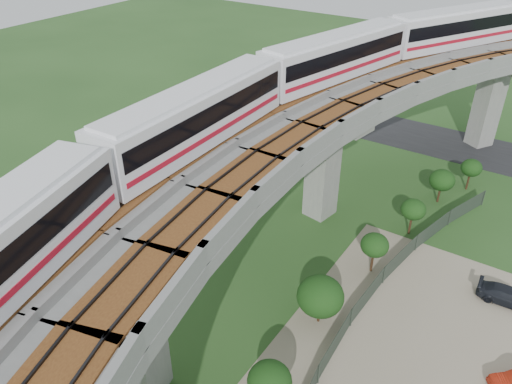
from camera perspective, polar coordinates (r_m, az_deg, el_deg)
ground at (r=36.18m, az=-1.75°, el=-9.67°), size 160.00×160.00×0.00m
asphalt_road at (r=59.42m, az=15.16°, el=6.87°), size 60.00×8.00×0.03m
viaduct at (r=29.18m, az=4.16°, el=1.00°), size 19.58×73.98×11.40m
metro_train at (r=33.64m, az=4.36°, el=11.45°), size 13.31×61.05×3.64m
fence at (r=32.56m, az=12.94°, el=-14.70°), size 3.87×38.73×1.50m
tree_0 at (r=48.81m, az=23.40°, el=2.54°), size 1.85×1.85×3.03m
tree_1 at (r=45.86m, az=20.50°, el=1.27°), size 2.17×2.17×3.13m
tree_2 at (r=40.82m, az=17.53°, el=-1.93°), size 1.95×1.95×3.13m
tree_3 at (r=36.14m, az=13.41°, el=-5.94°), size 2.00×2.00×3.21m
tree_4 at (r=31.83m, az=7.37°, el=-11.74°), size 2.97×2.97×3.42m
tree_5 at (r=27.52m, az=1.56°, el=-20.80°), size 2.35×2.35×3.09m
car_dark at (r=37.80m, az=26.83°, el=-10.54°), size 3.95×1.82×1.12m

